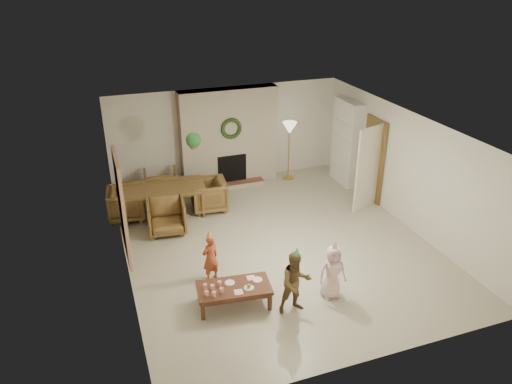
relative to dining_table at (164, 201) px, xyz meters
name	(u,v)px	position (x,y,z in m)	size (l,w,h in m)	color
floor	(276,243)	(1.95, -2.08, -0.33)	(7.00, 7.00, 0.00)	#B7B29E
ceiling	(278,128)	(1.95, -2.08, 2.17)	(7.00, 7.00, 0.00)	white
wall_back	(227,135)	(1.95, 1.42, 0.92)	(7.00, 7.00, 0.00)	silver
wall_front	(374,292)	(1.95, -5.58, 0.92)	(7.00, 7.00, 0.00)	silver
wall_left	(121,213)	(-1.05, -2.08, 0.92)	(7.00, 7.00, 0.00)	silver
wall_right	(406,169)	(4.95, -2.08, 0.92)	(7.00, 7.00, 0.00)	silver
fireplace_mass	(229,137)	(1.95, 1.22, 0.92)	(2.50, 0.40, 2.50)	#4E1414
fireplace_hearth	(234,185)	(1.95, 0.87, -0.27)	(1.60, 0.30, 0.12)	#5B1D19
fireplace_firebox	(232,169)	(1.95, 1.04, 0.12)	(0.75, 0.12, 0.75)	black
fireplace_wreath	(231,129)	(1.95, 0.99, 1.22)	(0.54, 0.54, 0.10)	#1C3614
floor_lamp_base	(288,178)	(3.50, 0.92, -0.32)	(0.29, 0.29, 0.03)	gold
floor_lamp_post	(289,153)	(3.50, 0.92, 0.40)	(0.03, 0.03, 1.42)	gold
floor_lamp_shade	(290,128)	(3.50, 0.92, 1.08)	(0.38, 0.38, 0.31)	beige
bookshelf_carcass	(346,143)	(4.79, 0.22, 0.77)	(0.30, 1.00, 2.20)	white
bookshelf_shelf_a	(344,166)	(4.77, 0.22, 0.12)	(0.30, 0.92, 0.03)	white
bookshelf_shelf_b	(345,152)	(4.77, 0.22, 0.52)	(0.30, 0.92, 0.03)	white
bookshelf_shelf_c	(346,137)	(4.77, 0.22, 0.92)	(0.30, 0.92, 0.03)	white
bookshelf_shelf_d	(348,122)	(4.77, 0.22, 1.32)	(0.30, 0.92, 0.03)	white
books_row_lower	(346,163)	(4.75, 0.07, 0.26)	(0.20, 0.40, 0.24)	maroon
books_row_mid	(344,146)	(4.75, 0.27, 0.66)	(0.20, 0.44, 0.24)	navy
books_row_upper	(348,133)	(4.75, 0.12, 1.05)	(0.20, 0.36, 0.22)	#AC8A25
door_frame	(373,160)	(4.91, -0.88, 0.69)	(0.05, 0.86, 2.04)	brown
door_leaf	(368,168)	(4.53, -1.26, 0.67)	(0.05, 0.80, 2.00)	beige
curtain_panel	(122,208)	(-1.01, -1.88, 0.92)	(0.06, 1.20, 2.00)	beige
dining_table	(164,201)	(0.00, 0.00, 0.00)	(1.89, 1.06, 0.67)	brown
dining_chair_near	(166,216)	(-0.08, -0.83, 0.03)	(0.79, 0.81, 0.74)	brown
dining_chair_far	(161,185)	(0.08, 0.83, 0.03)	(0.79, 0.81, 0.74)	brown
dining_chair_left	(126,203)	(-0.83, 0.08, 0.03)	(0.79, 0.81, 0.74)	brown
dining_chair_right	(209,195)	(1.03, -0.10, 0.03)	(0.79, 0.81, 0.74)	brown
hanging_plant_cord	(193,130)	(0.65, -0.58, 1.82)	(0.01, 0.01, 0.70)	tan
hanging_plant_pot	(194,145)	(0.65, -0.58, 1.47)	(0.16, 0.16, 0.12)	brown
hanging_plant_foliage	(193,140)	(0.65, -0.58, 1.59)	(0.32, 0.32, 0.32)	#1A4E20
coffee_table_top	(234,288)	(0.54, -3.69, 0.02)	(1.24, 0.62, 0.06)	#512C1B
coffee_table_apron	(234,291)	(0.54, -3.69, -0.05)	(1.14, 0.52, 0.08)	#512C1B
coffee_leg_fl	(203,311)	(-0.05, -3.87, -0.17)	(0.07, 0.07, 0.32)	#512C1B
coffee_leg_fr	(270,302)	(1.06, -4.01, -0.17)	(0.07, 0.07, 0.32)	#512C1B
coffee_leg_bl	(199,292)	(0.01, -3.37, -0.17)	(0.07, 0.07, 0.32)	#512C1B
coffee_leg_br	(263,284)	(1.13, -3.51, -0.17)	(0.07, 0.07, 0.32)	#512C1B
cup_a	(207,293)	(0.05, -3.77, 0.09)	(0.07, 0.07, 0.09)	white
cup_b	(205,286)	(0.07, -3.59, 0.09)	(0.07, 0.07, 0.09)	white
cup_c	(214,294)	(0.16, -3.83, 0.09)	(0.07, 0.07, 0.09)	white
cup_d	(212,287)	(0.18, -3.65, 0.09)	(0.07, 0.07, 0.09)	white
cup_e	(221,290)	(0.30, -3.78, 0.09)	(0.07, 0.07, 0.09)	white
cup_f	(220,283)	(0.32, -3.59, 0.09)	(0.07, 0.07, 0.09)	white
plate_a	(230,283)	(0.51, -3.57, 0.05)	(0.17, 0.17, 0.01)	white
plate_b	(249,288)	(0.76, -3.81, 0.05)	(0.17, 0.17, 0.01)	white
plate_c	(257,280)	(0.97, -3.65, 0.05)	(0.17, 0.17, 0.01)	white
food_scoop	(249,286)	(0.76, -3.81, 0.09)	(0.07, 0.07, 0.07)	tan
napkin_left	(239,292)	(0.57, -3.87, 0.05)	(0.14, 0.14, 0.01)	#FFBBBF
napkin_right	(251,278)	(0.89, -3.56, 0.05)	(0.14, 0.14, 0.01)	#FFBBBF
child_red	(210,258)	(0.36, -2.85, 0.13)	(0.34, 0.22, 0.93)	#A04122
party_hat_red	(209,234)	(0.36, -2.85, 0.63)	(0.13, 0.13, 0.18)	gold
child_plaid	(296,283)	(1.45, -4.16, 0.22)	(0.54, 0.42, 1.11)	brown
party_hat_plaid	(297,252)	(1.45, -4.16, 0.82)	(0.13, 0.13, 0.18)	#4FBA60
child_pink	(332,272)	(2.21, -4.01, 0.16)	(0.48, 0.31, 0.99)	#FDCBD5
party_hat_pink	(335,245)	(2.21, -4.01, 0.70)	(0.13, 0.13, 0.18)	silver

